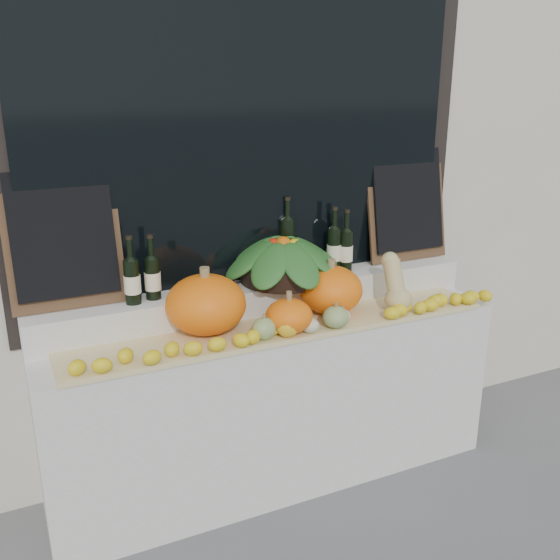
% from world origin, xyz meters
% --- Properties ---
extents(storefront_facade, '(7.00, 0.94, 4.50)m').
position_xyz_m(storefront_facade, '(0.00, 2.25, 2.25)').
color(storefront_facade, beige).
rests_on(storefront_facade, ground).
extents(display_sill, '(2.30, 0.55, 0.88)m').
position_xyz_m(display_sill, '(0.00, 1.52, 0.44)').
color(display_sill, silver).
rests_on(display_sill, ground).
extents(rear_tier, '(2.30, 0.25, 0.16)m').
position_xyz_m(rear_tier, '(0.00, 1.68, 0.96)').
color(rear_tier, silver).
rests_on(rear_tier, display_sill).
extents(straw_bedding, '(2.10, 0.32, 0.02)m').
position_xyz_m(straw_bedding, '(0.00, 1.40, 0.89)').
color(straw_bedding, tan).
rests_on(straw_bedding, display_sill).
extents(pumpkin_left, '(0.39, 0.39, 0.27)m').
position_xyz_m(pumpkin_left, '(-0.36, 1.49, 1.04)').
color(pumpkin_left, orange).
rests_on(pumpkin_left, straw_bedding).
extents(pumpkin_right, '(0.36, 0.36, 0.24)m').
position_xyz_m(pumpkin_right, '(0.29, 1.47, 1.02)').
color(pumpkin_right, orange).
rests_on(pumpkin_right, straw_bedding).
extents(pumpkin_center, '(0.24, 0.24, 0.16)m').
position_xyz_m(pumpkin_center, '(-0.01, 1.32, 0.99)').
color(pumpkin_center, orange).
rests_on(pumpkin_center, straw_bedding).
extents(butternut_squash, '(0.14, 0.20, 0.29)m').
position_xyz_m(butternut_squash, '(0.60, 1.36, 1.03)').
color(butternut_squash, tan).
rests_on(butternut_squash, straw_bedding).
extents(decorative_gourds, '(0.51, 0.14, 0.15)m').
position_xyz_m(decorative_gourds, '(0.04, 1.29, 0.96)').
color(decorative_gourds, '#31641E').
rests_on(decorative_gourds, straw_bedding).
extents(lemon_heap, '(2.20, 0.16, 0.06)m').
position_xyz_m(lemon_heap, '(0.00, 1.29, 0.94)').
color(lemon_heap, yellow).
rests_on(lemon_heap, straw_bedding).
extents(produce_bowl, '(0.67, 0.67, 0.24)m').
position_xyz_m(produce_bowl, '(0.12, 1.66, 1.15)').
color(produce_bowl, black).
rests_on(produce_bowl, rear_tier).
extents(wine_bottle_far_left, '(0.08, 0.08, 0.32)m').
position_xyz_m(wine_bottle_far_left, '(-0.65, 1.65, 1.15)').
color(wine_bottle_far_left, black).
rests_on(wine_bottle_far_left, rear_tier).
extents(wine_bottle_near_left, '(0.08, 0.08, 0.31)m').
position_xyz_m(wine_bottle_near_left, '(-0.55, 1.67, 1.14)').
color(wine_bottle_near_left, black).
rests_on(wine_bottle_near_left, rear_tier).
extents(wine_bottle_tall, '(0.08, 0.08, 0.41)m').
position_xyz_m(wine_bottle_tall, '(0.18, 1.75, 1.19)').
color(wine_bottle_tall, black).
rests_on(wine_bottle_tall, rear_tier).
extents(wine_bottle_near_right, '(0.08, 0.08, 0.35)m').
position_xyz_m(wine_bottle_near_right, '(0.42, 1.68, 1.16)').
color(wine_bottle_near_right, black).
rests_on(wine_bottle_near_right, rear_tier).
extents(wine_bottle_far_right, '(0.08, 0.08, 0.33)m').
position_xyz_m(wine_bottle_far_right, '(0.48, 1.66, 1.16)').
color(wine_bottle_far_right, black).
rests_on(wine_bottle_far_right, rear_tier).
extents(chalkboard_left, '(0.50, 0.15, 0.61)m').
position_xyz_m(chalkboard_left, '(-0.92, 1.74, 1.36)').
color(chalkboard_left, '#4C331E').
rests_on(chalkboard_left, rear_tier).
extents(chalkboard_right, '(0.50, 0.15, 0.61)m').
position_xyz_m(chalkboard_right, '(0.92, 1.74, 1.36)').
color(chalkboard_right, '#4C331E').
rests_on(chalkboard_right, rear_tier).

